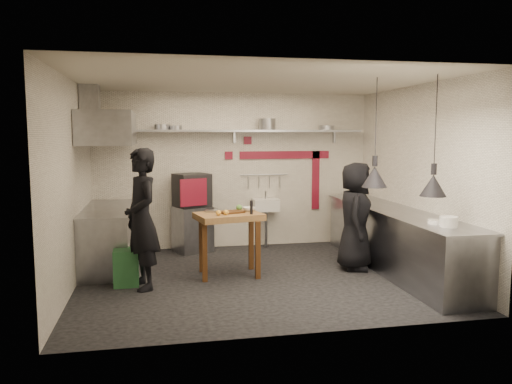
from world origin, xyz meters
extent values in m
plane|color=black|center=(0.00, 0.00, 0.00)|extent=(5.00, 5.00, 0.00)
plane|color=beige|center=(0.00, 0.00, 2.80)|extent=(5.00, 5.00, 0.00)
cube|color=silver|center=(0.00, 2.10, 1.40)|extent=(5.00, 0.04, 2.80)
cube|color=silver|center=(0.00, -2.10, 1.40)|extent=(5.00, 0.04, 2.80)
cube|color=silver|center=(-2.50, 0.00, 1.40)|extent=(0.04, 4.20, 2.80)
cube|color=silver|center=(2.50, 0.00, 1.40)|extent=(0.04, 4.20, 2.80)
cube|color=maroon|center=(0.95, 2.08, 1.68)|extent=(1.70, 0.02, 0.14)
cube|color=maroon|center=(1.55, 2.08, 1.20)|extent=(0.14, 0.02, 1.10)
cube|color=maroon|center=(0.25, 2.08, 1.95)|extent=(0.14, 0.02, 0.14)
cube|color=maroon|center=(-0.10, 2.08, 1.68)|extent=(0.14, 0.02, 0.14)
cube|color=gray|center=(0.00, 1.92, 2.12)|extent=(4.60, 0.34, 0.04)
cube|color=gray|center=(-1.90, 2.07, 2.02)|extent=(0.04, 0.06, 0.24)
cube|color=gray|center=(0.00, 2.07, 2.02)|extent=(0.04, 0.06, 0.24)
cube|color=gray|center=(1.90, 2.07, 2.02)|extent=(0.04, 0.06, 0.24)
cylinder|color=gray|center=(-1.28, 1.92, 2.19)|extent=(0.27, 0.27, 0.09)
cylinder|color=gray|center=(-1.05, 1.92, 2.18)|extent=(0.26, 0.26, 0.07)
cylinder|color=gray|center=(0.58, 1.92, 2.24)|extent=(0.37, 0.37, 0.20)
cylinder|color=gray|center=(1.70, 1.92, 2.18)|extent=(0.29, 0.29, 0.08)
cube|color=gray|center=(-0.79, 1.81, 0.40)|extent=(0.74, 0.71, 0.80)
cube|color=black|center=(-0.79, 1.81, 1.09)|extent=(0.70, 0.68, 0.58)
cube|color=maroon|center=(-0.79, 1.48, 1.09)|extent=(0.46, 0.22, 0.46)
cube|color=black|center=(-0.80, 1.51, 1.09)|extent=(0.32, 0.15, 0.34)
cube|color=silver|center=(0.55, 1.92, 0.78)|extent=(0.46, 0.34, 0.22)
cylinder|color=gray|center=(0.55, 1.92, 0.96)|extent=(0.03, 0.03, 0.14)
cylinder|color=gray|center=(0.55, 1.88, 0.34)|extent=(0.06, 0.06, 0.66)
cylinder|color=gray|center=(0.55, 2.06, 1.32)|extent=(0.90, 0.02, 0.02)
cube|color=gray|center=(2.15, 0.00, 0.45)|extent=(0.70, 3.80, 0.90)
cube|color=gray|center=(2.15, 0.00, 0.92)|extent=(0.76, 3.90, 0.03)
cylinder|color=silver|center=(2.12, -1.43, 1.00)|extent=(0.24, 0.24, 0.13)
cylinder|color=silver|center=(2.10, -1.19, 0.96)|extent=(0.22, 0.22, 0.05)
cube|color=gray|center=(-2.15, 1.05, 0.45)|extent=(0.70, 1.90, 0.90)
cube|color=gray|center=(-2.15, 1.05, 0.92)|extent=(0.76, 2.00, 0.03)
cube|color=gray|center=(-2.10, 1.05, 2.15)|extent=(0.78, 1.60, 0.50)
cube|color=gray|center=(-2.35, 1.05, 2.55)|extent=(0.28, 0.28, 0.50)
cube|color=#256032|center=(-1.82, -0.01, 0.25)|extent=(0.34, 0.34, 0.50)
cube|color=#45260F|center=(-0.32, 0.25, 0.93)|extent=(0.40, 0.34, 0.02)
cylinder|color=black|center=(-0.06, 0.06, 1.02)|extent=(0.04, 0.04, 0.20)
sphere|color=gold|center=(-0.54, 0.04, 0.96)|extent=(0.10, 0.10, 0.08)
sphere|color=gold|center=(-0.43, 0.07, 0.96)|extent=(0.10, 0.10, 0.07)
sphere|color=#4D8635|center=(-0.18, 0.41, 0.97)|extent=(0.10, 0.10, 0.09)
cube|color=gray|center=(-0.59, 0.39, 0.94)|extent=(0.23, 0.18, 0.03)
imported|color=silver|center=(-0.04, 0.37, 0.95)|extent=(0.24, 0.24, 0.06)
imported|color=black|center=(-1.59, -0.18, 0.94)|extent=(0.66, 0.80, 1.88)
imported|color=black|center=(1.57, 0.18, 0.82)|extent=(0.79, 0.94, 1.64)
camera|label=1|loc=(-1.36, -6.89, 2.07)|focal=35.00mm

